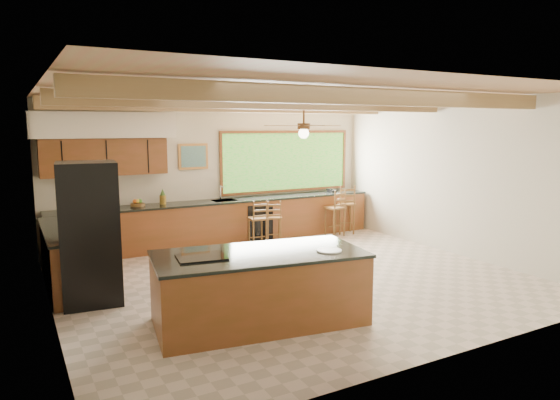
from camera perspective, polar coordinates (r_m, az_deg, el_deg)
ground at (r=8.31m, az=1.45°, el=-8.93°), size 7.20×7.20×0.00m
room_shell at (r=8.42m, az=-1.74°, el=6.62°), size 7.27×6.54×3.02m
counter_run at (r=10.10m, az=-9.83°, el=-3.20°), size 7.12×3.10×1.24m
island at (r=6.41m, az=-2.36°, el=-9.96°), size 2.77×1.60×0.93m
refrigerator at (r=7.46m, az=-20.92°, el=-3.58°), size 0.85×0.83×2.00m
bar_stool_a at (r=10.23m, az=-2.45°, el=-2.23°), size 0.39×0.39×0.99m
bar_stool_b at (r=10.53m, az=-0.62°, el=-2.10°), size 0.44×0.44×0.94m
bar_stool_c at (r=11.63m, az=7.68°, el=-0.54°), size 0.54×0.54×1.15m
bar_stool_d at (r=11.34m, az=6.46°, el=-0.98°), size 0.42×0.42×1.07m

